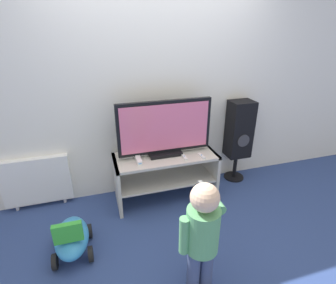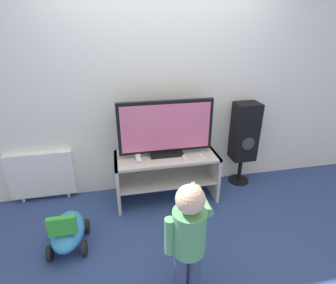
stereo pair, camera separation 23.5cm
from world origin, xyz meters
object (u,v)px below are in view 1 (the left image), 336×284
Objects in this scene: television at (165,129)px; game_console at (138,160)px; remote_secondary at (184,157)px; speaker_tower at (239,131)px; child at (202,229)px; radiator at (37,181)px; remote_primary at (201,156)px; ride_on_toy at (72,238)px.

television is 5.76× the size of game_console.
remote_secondary is 0.12× the size of speaker_tower.
television is 0.38m from remote_secondary.
child is at bearing -77.67° from game_console.
game_console is 0.25× the size of radiator.
child is 2.02m from radiator.
remote_secondary is at bearing 170.22° from remote_primary.
game_console is 1.18m from child.
child is 1.24m from ride_on_toy.
radiator is at bearing 132.82° from child.
game_console is 0.19× the size of child.
remote_primary reaches higher than ride_on_toy.
remote_primary is at bearing 16.30° from ride_on_toy.
remote_primary is at bearing -25.28° from television.
television is at bearing 154.72° from remote_primary.
television is 0.97× the size of speaker_tower.
radiator is (-1.82, 0.41, -0.25)m from remote_primary.
child is at bearing -113.16° from remote_primary.
remote_primary is at bearing -7.33° from game_console.
game_console is 0.99m from ride_on_toy.
radiator is (-2.47, 0.10, -0.36)m from speaker_tower.
ride_on_toy is 0.93m from radiator.
game_console is at bearing 172.67° from remote_primary.
child is (0.25, -1.15, -0.03)m from game_console.
remote_secondary is at bearing -161.93° from speaker_tower.
ride_on_toy is (-1.44, -0.42, -0.41)m from remote_primary.
television is 1.56m from radiator.
television is at bearing 86.54° from child.
remote_secondary is 0.90m from speaker_tower.
child reaches higher than remote_primary.
child is 0.89× the size of speaker_tower.
ride_on_toy is at bearing -145.15° from game_console.
speaker_tower is 2.50m from radiator.
television is 0.45m from game_console.
television is 1.45× the size of radiator.
television is 8.00× the size of remote_primary.
radiator is at bearing 114.38° from ride_on_toy.
remote_primary is 0.25× the size of ride_on_toy.
remote_secondary is 1.68m from radiator.
child is 1.77m from speaker_tower.
game_console is 1.39× the size of remote_primary.
remote_secondary reaches higher than ride_on_toy.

